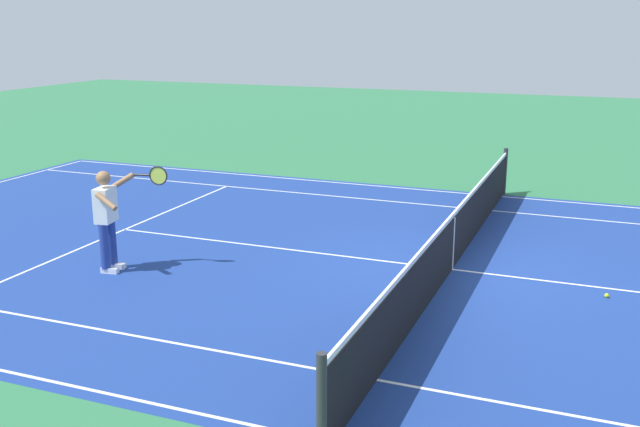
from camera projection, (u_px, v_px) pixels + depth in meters
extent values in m
plane|color=#2D7247|center=(452.00, 269.00, 12.09)|extent=(60.00, 60.00, 0.00)
cube|color=navy|center=(452.00, 269.00, 12.09)|extent=(24.20, 11.40, 0.00)
cube|color=white|center=(501.00, 196.00, 17.03)|extent=(23.80, 0.05, 0.01)
cube|color=white|center=(492.00, 210.00, 15.79)|extent=(23.80, 0.05, 0.01)
cube|color=white|center=(376.00, 380.00, 8.40)|extent=(23.80, 0.05, 0.01)
cube|color=white|center=(125.00, 229.00, 14.37)|extent=(0.05, 8.22, 0.01)
cube|color=white|center=(452.00, 269.00, 12.09)|extent=(12.80, 0.05, 0.01)
cylinder|color=#2D2D33|center=(505.00, 171.00, 17.17)|extent=(0.10, 0.10, 1.08)
cylinder|color=#2D2D33|center=(322.00, 408.00, 6.74)|extent=(0.10, 0.10, 1.08)
cube|color=black|center=(453.00, 244.00, 11.98)|extent=(0.02, 11.60, 0.88)
cube|color=white|center=(454.00, 213.00, 11.85)|extent=(0.04, 11.60, 0.06)
cube|color=white|center=(453.00, 244.00, 11.98)|extent=(0.04, 0.06, 0.88)
cylinder|color=navy|center=(105.00, 246.00, 11.82)|extent=(0.15, 0.15, 0.74)
cube|color=white|center=(110.00, 270.00, 11.91)|extent=(0.29, 0.15, 0.09)
cylinder|color=navy|center=(112.00, 242.00, 12.05)|extent=(0.15, 0.15, 0.74)
cube|color=white|center=(117.00, 266.00, 12.14)|extent=(0.29, 0.15, 0.09)
cube|color=white|center=(105.00, 205.00, 11.77)|extent=(0.30, 0.41, 0.56)
sphere|color=#9E704C|center=(103.00, 178.00, 11.66)|extent=(0.23, 0.23, 0.23)
cylinder|color=#9E704C|center=(106.00, 202.00, 11.44)|extent=(0.42, 0.16, 0.26)
cylinder|color=#9E704C|center=(122.00, 181.00, 11.92)|extent=(0.41, 0.28, 0.30)
cylinder|color=#232326|center=(141.00, 175.00, 11.88)|extent=(0.28, 0.08, 0.04)
torus|color=#232326|center=(158.00, 176.00, 11.82)|extent=(0.31, 0.08, 0.31)
cylinder|color=#C6D84C|center=(158.00, 176.00, 11.82)|extent=(0.27, 0.05, 0.27)
sphere|color=#CCE01E|center=(607.00, 296.00, 10.86)|extent=(0.07, 0.07, 0.07)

